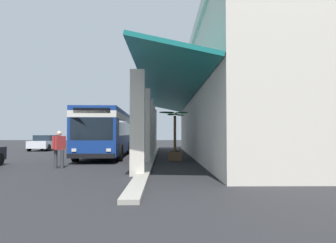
{
  "coord_description": "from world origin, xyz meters",
  "views": [
    {
      "loc": [
        23.64,
        3.18,
        1.59
      ],
      "look_at": [
        4.12,
        3.45,
        2.35
      ],
      "focal_mm": 34.35,
      "sensor_mm": 36.0,
      "label": 1
    }
  ],
  "objects_px": {
    "parked_sedan_white": "(45,143)",
    "pedestrian": "(59,147)",
    "transit_bus": "(107,130)",
    "potted_palm": "(175,147)"
  },
  "relations": [
    {
      "from": "transit_bus",
      "to": "pedestrian",
      "type": "height_order",
      "value": "transit_bus"
    },
    {
      "from": "transit_bus",
      "to": "pedestrian",
      "type": "bearing_deg",
      "value": -7.17
    },
    {
      "from": "pedestrian",
      "to": "transit_bus",
      "type": "bearing_deg",
      "value": 172.83
    },
    {
      "from": "potted_palm",
      "to": "pedestrian",
      "type": "bearing_deg",
      "value": -51.75
    },
    {
      "from": "transit_bus",
      "to": "pedestrian",
      "type": "distance_m",
      "value": 7.49
    },
    {
      "from": "parked_sedan_white",
      "to": "potted_palm",
      "type": "height_order",
      "value": "potted_palm"
    },
    {
      "from": "transit_bus",
      "to": "potted_palm",
      "type": "bearing_deg",
      "value": 56.82
    },
    {
      "from": "transit_bus",
      "to": "parked_sedan_white",
      "type": "relative_size",
      "value": 2.55
    },
    {
      "from": "parked_sedan_white",
      "to": "pedestrian",
      "type": "distance_m",
      "value": 17.52
    },
    {
      "from": "transit_bus",
      "to": "potted_palm",
      "type": "relative_size",
      "value": 3.82
    }
  ]
}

